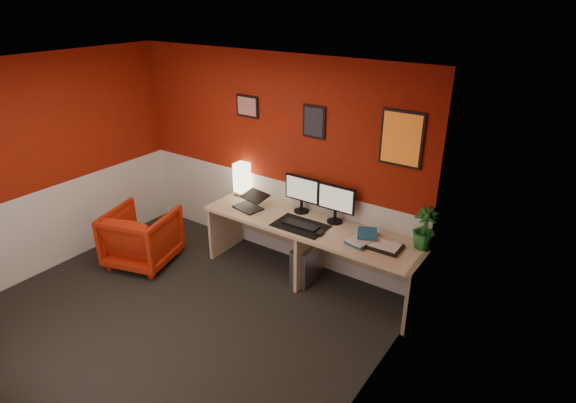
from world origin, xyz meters
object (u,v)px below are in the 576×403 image
(zen_tray, at_px, (384,247))
(monitor_left, at_px, (302,189))
(laptop, at_px, (248,200))
(potted_plant, at_px, (425,229))
(shoji_lamp, at_px, (242,180))
(armchair, at_px, (142,237))
(desk, at_px, (309,253))
(monitor_right, at_px, (336,198))
(pc_tower, at_px, (307,262))

(zen_tray, bearing_deg, monitor_left, 168.30)
(monitor_left, bearing_deg, laptop, -153.01)
(potted_plant, bearing_deg, monitor_left, 179.69)
(shoji_lamp, distance_m, armchair, 1.41)
(desk, xyz_separation_m, zen_tray, (0.89, -0.00, 0.38))
(monitor_right, distance_m, armchair, 2.43)
(laptop, bearing_deg, shoji_lamp, 149.05)
(desk, xyz_separation_m, pc_tower, (-0.04, 0.01, -0.14))
(potted_plant, bearing_deg, zen_tray, -143.75)
(desk, bearing_deg, laptop, -176.17)
(desk, bearing_deg, armchair, -157.24)
(desk, distance_m, potted_plant, 1.35)
(shoji_lamp, xyz_separation_m, monitor_left, (0.89, 0.00, 0.09))
(monitor_right, bearing_deg, potted_plant, 0.40)
(monitor_right, height_order, potted_plant, monitor_right)
(desk, bearing_deg, monitor_right, 48.90)
(monitor_left, xyz_separation_m, zen_tray, (1.15, -0.24, -0.28))
(monitor_right, bearing_deg, shoji_lamp, 179.47)
(zen_tray, distance_m, pc_tower, 1.06)
(shoji_lamp, bearing_deg, monitor_right, -0.53)
(pc_tower, bearing_deg, monitor_left, 130.16)
(laptop, distance_m, monitor_left, 0.66)
(monitor_right, relative_size, armchair, 0.75)
(shoji_lamp, relative_size, monitor_right, 0.69)
(desk, bearing_deg, shoji_lamp, 168.65)
(monitor_left, xyz_separation_m, pc_tower, (0.22, -0.23, -0.80))
(armchair, bearing_deg, monitor_right, -170.40)
(monitor_left, height_order, armchair, monitor_left)
(desk, relative_size, laptop, 7.88)
(pc_tower, bearing_deg, laptop, 179.96)
(potted_plant, distance_m, pc_tower, 1.45)
(shoji_lamp, distance_m, monitor_right, 1.35)
(desk, distance_m, monitor_left, 0.74)
(laptop, xyz_separation_m, potted_plant, (2.04, 0.28, 0.10))
(desk, height_order, armchair, desk)
(desk, xyz_separation_m, potted_plant, (1.20, 0.23, 0.58))
(shoji_lamp, height_order, zen_tray, shoji_lamp)
(desk, distance_m, shoji_lamp, 1.31)
(desk, xyz_separation_m, monitor_left, (-0.27, 0.23, 0.66))
(monitor_left, bearing_deg, pc_tower, -45.21)
(shoji_lamp, distance_m, zen_tray, 2.06)
(potted_plant, height_order, pc_tower, potted_plant)
(laptop, relative_size, armchair, 0.43)
(shoji_lamp, bearing_deg, pc_tower, -11.36)
(monitor_left, relative_size, armchair, 0.75)
(pc_tower, bearing_deg, armchair, -161.23)
(laptop, relative_size, monitor_right, 0.57)
(zen_tray, distance_m, armchair, 2.94)
(monitor_left, bearing_deg, armchair, -147.81)
(desk, height_order, potted_plant, potted_plant)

